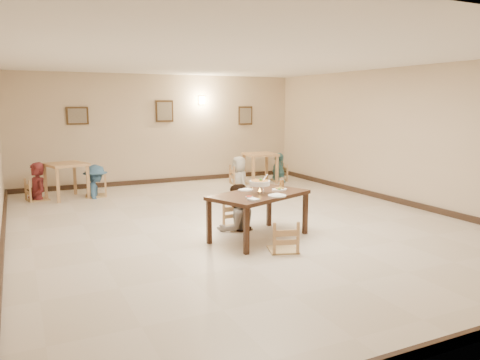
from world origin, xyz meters
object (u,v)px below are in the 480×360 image
chair_far (236,204)px  bg_table_left (66,169)px  drink_glass (282,183)px  bg_diner_c (239,156)px  curry_warmer (260,183)px  bg_diner_d (279,153)px  bg_chair_lr (95,175)px  bg_chair_rr (279,165)px  bg_table_right (260,158)px  main_table (259,198)px  chair_near (283,221)px  main_diner (236,184)px  bg_chair_rl (239,166)px  bg_chair_ll (36,180)px  bg_diner_b (95,165)px  bg_diner_a (35,162)px

chair_far → bg_table_left: 4.82m
drink_glass → bg_diner_c: (1.39, 4.63, -0.07)m
curry_warmer → bg_diner_d: size_ratio=0.23×
drink_glass → bg_chair_lr: bearing=118.9°
bg_chair_rr → bg_table_right: bearing=-73.5°
bg_table_left → main_table: bearing=-62.9°
bg_diner_d → chair_near: bearing=161.8°
main_diner → bg_chair_rl: 4.77m
bg_table_right → bg_chair_ll: 5.81m
bg_chair_lr → bg_chair_rr: 5.14m
chair_near → bg_chair_ll: bg_chair_ll is taller
bg_table_left → bg_diner_b: (0.65, -0.04, 0.07)m
bg_chair_lr → bg_chair_rr: (5.14, 0.08, -0.06)m
bg_chair_rr → bg_diner_c: 1.30m
chair_near → bg_table_left: bearing=-47.6°
chair_far → bg_diner_c: size_ratio=0.57×
bg_chair_lr → bg_diner_a: (-1.29, 0.10, 0.36)m
main_table → chair_far: bearing=72.1°
main_diner → curry_warmer: size_ratio=4.34×
bg_table_right → bg_table_left: bearing=-179.9°
drink_glass → bg_table_right: size_ratio=0.18×
main_diner → bg_chair_lr: (-1.78, 4.16, -0.29)m
bg_chair_ll → bg_chair_rl: bg_chair_rl is taller
bg_chair_rl → bg_diner_c: bg_diner_c is taller
chair_near → main_diner: 1.48m
main_diner → bg_chair_rr: main_diner is taller
chair_near → bg_diner_b: (-1.89, 5.60, 0.31)m
bg_diner_a → drink_glass: bearing=21.6°
bg_table_right → bg_chair_ll: (-5.81, 0.05, -0.22)m
main_table → curry_warmer: size_ratio=4.97×
main_diner → bg_chair_lr: 4.54m
chair_near → main_diner: bearing=-67.6°
curry_warmer → bg_chair_ll: size_ratio=0.39×
bg_chair_ll → bg_table_left: bearing=-109.0°
bg_chair_rr → bg_diner_a: bg_diner_a is taller
curry_warmer → bg_chair_rr: 6.00m
bg_chair_rr → bg_diner_c: size_ratio=0.60×
main_diner → bg_diner_a: 5.26m
bg_chair_ll → bg_diner_d: (6.44, -0.02, 0.34)m
curry_warmer → bg_diner_d: bearing=56.6°
bg_chair_lr → bg_diner_c: (3.88, 0.11, 0.25)m
bg_table_left → bg_chair_ll: bearing=174.5°
drink_glass → bg_chair_rr: bearing=60.0°
main_diner → chair_near: bearing=83.1°
bg_table_left → chair_far: bearing=-59.3°
chair_far → bg_chair_ll: bg_chair_ll is taller
curry_warmer → bg_chair_rl: (2.04, 5.02, -0.46)m
bg_chair_rl → bg_diner_b: (-3.88, -0.11, 0.28)m
bg_chair_rl → bg_diner_d: size_ratio=0.60×
chair_near → bg_chair_rr: 6.54m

